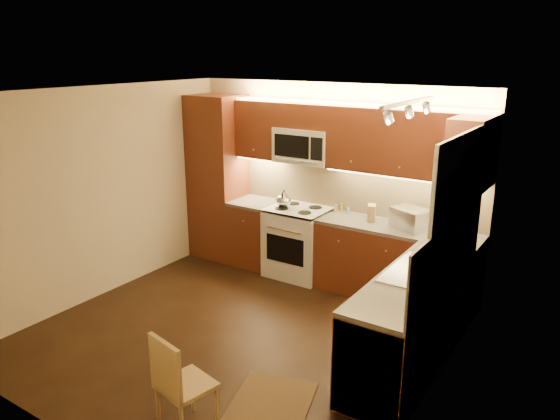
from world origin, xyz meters
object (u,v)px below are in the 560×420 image
Objects in this scene: knife_block at (371,213)px; soap_bottle at (440,254)px; dining_chair at (186,383)px; stove at (298,242)px; sink at (420,265)px; microwave at (305,145)px; kettle at (283,199)px; toaster_oven at (411,219)px.

soap_bottle reaches higher than knife_block.
soap_bottle is at bearing 74.52° from dining_chair.
stove is 1.07× the size of sink.
dining_chair is at bearing -74.73° from microwave.
kettle is at bearing -133.91° from microwave.
toaster_oven is at bearing 114.00° from sink.
soap_bottle is (2.09, -0.83, 0.54)m from stove.
stove is at bearing -155.31° from toaster_oven.
knife_block is at bearing 130.29° from sink.
soap_bottle is 2.64m from dining_chair.
microwave is 1.89× the size of toaster_oven.
soap_bottle is (2.09, -0.96, -0.72)m from microwave.
dining_chair is at bearing -77.91° from toaster_oven.
sink is at bearing 72.99° from dining_chair.
microwave is at bearing 156.91° from knife_block.
toaster_oven is at bearing -3.30° from microwave.
sink is 3.68× the size of kettle.
stove is 1.58m from toaster_oven.
dining_chair is at bearing -119.46° from sink.
microwave reaches higher than kettle.
dining_chair is (-1.12, -1.98, -0.55)m from sink.
stove is 1.21× the size of microwave.
kettle is (-0.19, -0.20, -0.68)m from microwave.
toaster_oven is 0.47× the size of dining_chair.
sink is 2.44m from kettle.
toaster_oven reaches higher than knife_block.
soap_bottle is (1.11, -0.91, 0.00)m from knife_block.
dining_chair is (1.08, -3.04, -0.61)m from kettle.
kettle is 2.41m from soap_bottle.
kettle is 1.17× the size of knife_block.
dining_chair is at bearing -90.78° from kettle.
soap_bottle is at bearing -59.37° from knife_block.
knife_block is at bearing 154.27° from soap_bottle.
microwave reaches higher than stove.
microwave is at bearing 25.79° from kettle.
soap_bottle is (2.28, -0.76, -0.03)m from kettle.
sink is at bearing -46.10° from kettle.
kettle is 1.13× the size of soap_bottle.
kettle is 3.28m from dining_chair.
toaster_oven is (-0.52, 1.17, 0.05)m from sink.
knife_block is at bearing 4.84° from stove.
sink is 2.33m from dining_chair.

